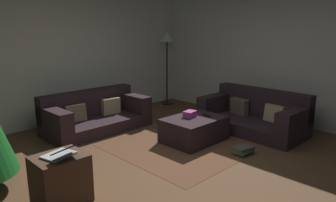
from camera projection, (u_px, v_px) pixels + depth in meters
ground_plane at (173, 171)px, 4.07m from camera, size 6.40×6.40×0.00m
rear_partition at (56, 56)px, 5.95m from camera, size 6.40×0.12×2.60m
corner_partition at (289, 56)px, 5.93m from camera, size 0.12×6.40×2.60m
couch_left at (95, 115)px, 5.73m from camera, size 1.88×0.90×0.70m
couch_right at (255, 115)px, 5.66m from camera, size 0.97×1.83×0.74m
ottoman at (194, 129)px, 5.14m from camera, size 0.98×0.72×0.40m
gift_box at (190, 114)px, 5.13m from camera, size 0.23×0.19×0.10m
tv_remote at (207, 115)px, 5.20m from camera, size 0.10×0.17×0.02m
side_table at (61, 179)px, 3.30m from camera, size 0.52×0.44×0.53m
laptop at (63, 152)px, 3.19m from camera, size 0.39×0.45×0.18m
book_stack at (243, 150)px, 4.61m from camera, size 0.33×0.25×0.12m
corner_lamp at (167, 42)px, 7.40m from camera, size 0.36×0.36×1.75m
area_rug at (194, 141)px, 5.18m from camera, size 2.60×2.00×0.01m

